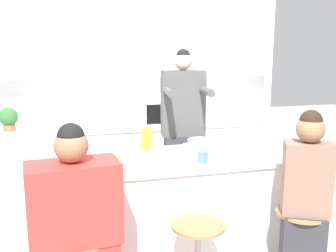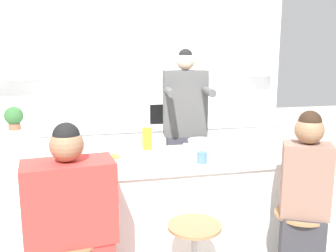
{
  "view_description": "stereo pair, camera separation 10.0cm",
  "coord_description": "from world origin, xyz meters",
  "px_view_note": "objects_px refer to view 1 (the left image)",
  "views": [
    {
      "loc": [
        -0.79,
        -2.88,
        1.75
      ],
      "look_at": [
        0.0,
        0.08,
        1.15
      ],
      "focal_mm": 40.0,
      "sensor_mm": 36.0,
      "label": 1
    },
    {
      "loc": [
        -0.69,
        -2.9,
        1.75
      ],
      "look_at": [
        0.0,
        0.08,
        1.15
      ],
      "focal_mm": 40.0,
      "sensor_mm": 36.0,
      "label": 2
    }
  ],
  "objects_px": {
    "person_cooking": "(183,139)",
    "person_wrapped_blanket": "(76,241)",
    "cooking_pot": "(201,146)",
    "banana_bunch": "(113,157)",
    "microwave": "(159,112)",
    "potted_plant": "(9,118)",
    "fruit_bowl": "(93,162)",
    "juice_carton": "(146,138)",
    "coffee_cup_far": "(161,157)",
    "kitchen_island": "(170,208)",
    "bar_stool_rightmost": "(299,249)",
    "person_seated_near": "(304,211)",
    "coffee_cup_near": "(203,157)"
  },
  "relations": [
    {
      "from": "bar_stool_rightmost",
      "to": "banana_bunch",
      "type": "height_order",
      "value": "banana_bunch"
    },
    {
      "from": "person_seated_near",
      "to": "potted_plant",
      "type": "relative_size",
      "value": 5.19
    },
    {
      "from": "cooking_pot",
      "to": "banana_bunch",
      "type": "relative_size",
      "value": 2.31
    },
    {
      "from": "person_cooking",
      "to": "coffee_cup_far",
      "type": "height_order",
      "value": "person_cooking"
    },
    {
      "from": "banana_bunch",
      "to": "potted_plant",
      "type": "distance_m",
      "value": 1.78
    },
    {
      "from": "fruit_bowl",
      "to": "juice_carton",
      "type": "distance_m",
      "value": 0.65
    },
    {
      "from": "cooking_pot",
      "to": "person_seated_near",
      "type": "bearing_deg",
      "value": -57.24
    },
    {
      "from": "fruit_bowl",
      "to": "banana_bunch",
      "type": "height_order",
      "value": "fruit_bowl"
    },
    {
      "from": "kitchen_island",
      "to": "coffee_cup_near",
      "type": "xyz_separation_m",
      "value": [
        0.21,
        -0.21,
        0.49
      ]
    },
    {
      "from": "person_cooking",
      "to": "person_wrapped_blanket",
      "type": "bearing_deg",
      "value": -120.3
    },
    {
      "from": "kitchen_island",
      "to": "coffee_cup_far",
      "type": "height_order",
      "value": "coffee_cup_far"
    },
    {
      "from": "person_seated_near",
      "to": "banana_bunch",
      "type": "relative_size",
      "value": 9.91
    },
    {
      "from": "juice_carton",
      "to": "potted_plant",
      "type": "bearing_deg",
      "value": 136.42
    },
    {
      "from": "bar_stool_rightmost",
      "to": "coffee_cup_near",
      "type": "bearing_deg",
      "value": 139.68
    },
    {
      "from": "coffee_cup_far",
      "to": "microwave",
      "type": "xyz_separation_m",
      "value": [
        0.38,
        1.63,
        0.1
      ]
    },
    {
      "from": "fruit_bowl",
      "to": "potted_plant",
      "type": "xyz_separation_m",
      "value": [
        -0.81,
        1.66,
        0.1
      ]
    },
    {
      "from": "kitchen_island",
      "to": "bar_stool_rightmost",
      "type": "xyz_separation_m",
      "value": [
        0.79,
        -0.7,
        -0.12
      ]
    },
    {
      "from": "person_cooking",
      "to": "person_wrapped_blanket",
      "type": "relative_size",
      "value": 1.32
    },
    {
      "from": "person_cooking",
      "to": "person_seated_near",
      "type": "distance_m",
      "value": 1.5
    },
    {
      "from": "coffee_cup_far",
      "to": "fruit_bowl",
      "type": "bearing_deg",
      "value": 178.89
    },
    {
      "from": "kitchen_island",
      "to": "juice_carton",
      "type": "distance_m",
      "value": 0.64
    },
    {
      "from": "bar_stool_rightmost",
      "to": "person_cooking",
      "type": "xyz_separation_m",
      "value": [
        -0.47,
        1.39,
        0.55
      ]
    },
    {
      "from": "person_wrapped_blanket",
      "to": "cooking_pot",
      "type": "height_order",
      "value": "person_wrapped_blanket"
    },
    {
      "from": "microwave",
      "to": "potted_plant",
      "type": "distance_m",
      "value": 1.72
    },
    {
      "from": "microwave",
      "to": "potted_plant",
      "type": "xyz_separation_m",
      "value": [
        -1.72,
        0.04,
        -0.01
      ]
    },
    {
      "from": "banana_bunch",
      "to": "potted_plant",
      "type": "height_order",
      "value": "potted_plant"
    },
    {
      "from": "coffee_cup_far",
      "to": "person_cooking",
      "type": "bearing_deg",
      "value": 62.21
    },
    {
      "from": "kitchen_island",
      "to": "juice_carton",
      "type": "xyz_separation_m",
      "value": [
        -0.14,
        0.31,
        0.55
      ]
    },
    {
      "from": "person_cooking",
      "to": "microwave",
      "type": "relative_size",
      "value": 3.69
    },
    {
      "from": "kitchen_island",
      "to": "person_seated_near",
      "type": "height_order",
      "value": "person_seated_near"
    },
    {
      "from": "fruit_bowl",
      "to": "microwave",
      "type": "bearing_deg",
      "value": 60.79
    },
    {
      "from": "person_cooking",
      "to": "juice_carton",
      "type": "xyz_separation_m",
      "value": [
        -0.46,
        -0.38,
        0.12
      ]
    },
    {
      "from": "cooking_pot",
      "to": "fruit_bowl",
      "type": "bearing_deg",
      "value": -169.06
    },
    {
      "from": "bar_stool_rightmost",
      "to": "juice_carton",
      "type": "bearing_deg",
      "value": 132.63
    },
    {
      "from": "juice_carton",
      "to": "bar_stool_rightmost",
      "type": "bearing_deg",
      "value": -47.37
    },
    {
      "from": "kitchen_island",
      "to": "cooking_pot",
      "type": "relative_size",
      "value": 6.14
    },
    {
      "from": "person_wrapped_blanket",
      "to": "coffee_cup_near",
      "type": "xyz_separation_m",
      "value": [
        1.0,
        0.51,
        0.31
      ]
    },
    {
      "from": "person_seated_near",
      "to": "potted_plant",
      "type": "height_order",
      "value": "person_seated_near"
    },
    {
      "from": "person_wrapped_blanket",
      "to": "coffee_cup_far",
      "type": "distance_m",
      "value": 0.96
    },
    {
      "from": "cooking_pot",
      "to": "juice_carton",
      "type": "xyz_separation_m",
      "value": [
        -0.43,
        0.24,
        0.04
      ]
    },
    {
      "from": "potted_plant",
      "to": "person_seated_near",
      "type": "bearing_deg",
      "value": -45.34
    },
    {
      "from": "person_seated_near",
      "to": "juice_carton",
      "type": "height_order",
      "value": "person_seated_near"
    },
    {
      "from": "cooking_pot",
      "to": "bar_stool_rightmost",
      "type": "bearing_deg",
      "value": -57.04
    },
    {
      "from": "juice_carton",
      "to": "person_wrapped_blanket",
      "type": "bearing_deg",
      "value": -122.39
    },
    {
      "from": "kitchen_island",
      "to": "person_wrapped_blanket",
      "type": "xyz_separation_m",
      "value": [
        -0.79,
        -0.72,
        0.18
      ]
    },
    {
      "from": "person_seated_near",
      "to": "microwave",
      "type": "bearing_deg",
      "value": 129.66
    },
    {
      "from": "juice_carton",
      "to": "coffee_cup_near",
      "type": "bearing_deg",
      "value": -55.99
    },
    {
      "from": "coffee_cup_far",
      "to": "banana_bunch",
      "type": "xyz_separation_m",
      "value": [
        -0.35,
        0.19,
        -0.02
      ]
    },
    {
      "from": "potted_plant",
      "to": "juice_carton",
      "type": "bearing_deg",
      "value": -43.58
    },
    {
      "from": "kitchen_island",
      "to": "microwave",
      "type": "relative_size",
      "value": 4.05
    }
  ]
}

